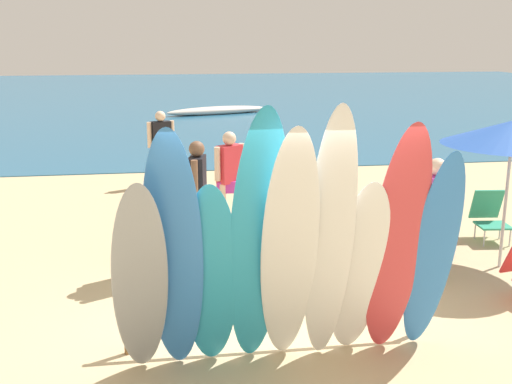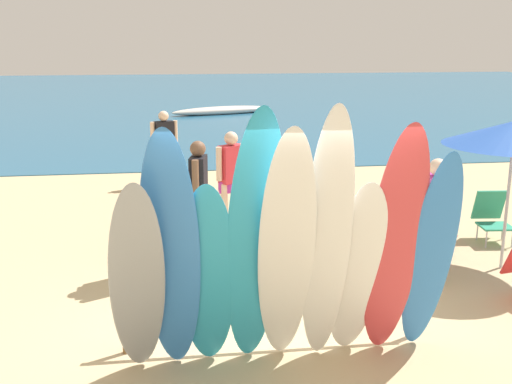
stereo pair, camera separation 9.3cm
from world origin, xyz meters
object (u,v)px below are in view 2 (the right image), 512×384
at_px(surfboard_blue_1, 171,256).
at_px(distant_boat, 223,111).
at_px(surfboard_teal_3, 255,243).
at_px(beachgoer_strolling, 435,212).
at_px(surfboard_teal_2, 208,277).
at_px(beachgoer_photographing, 231,173).
at_px(surfboard_blue_8, 431,255).
at_px(surfboard_grey_0, 137,282).
at_px(beachgoer_midbeach, 199,189).
at_px(surfboard_white_4, 286,253).
at_px(surfboard_white_6, 357,271).
at_px(beachgoer_by_water, 157,208).
at_px(surfboard_red_7, 395,245).
at_px(surfboard_white_5, 327,242).
at_px(surfboard_rack, 277,302).
at_px(beach_chair_red, 492,215).
at_px(beach_chair_blue, 427,224).
at_px(beachgoer_near_rack, 164,143).

distance_m(surfboard_blue_1, distant_boat, 21.20).
relative_size(surfboard_teal_3, beachgoer_strolling, 1.63).
height_order(surfboard_teal_2, beachgoer_photographing, surfboard_teal_2).
xyz_separation_m(surfboard_blue_8, distant_boat, (-0.33, 21.02, -0.97)).
distance_m(surfboard_grey_0, surfboard_blue_8, 2.91).
bearing_deg(beachgoer_midbeach, surfboard_white_4, -158.69).
xyz_separation_m(surfboard_white_6, beachgoer_by_water, (-2.03, 2.67, -0.01)).
relative_size(surfboard_teal_2, beachgoer_strolling, 1.20).
distance_m(surfboard_white_6, surfboard_blue_8, 0.76).
bearing_deg(beachgoer_photographing, beachgoer_by_water, -155.86).
xyz_separation_m(surfboard_blue_1, surfboard_white_6, (1.84, 0.08, -0.28)).
bearing_deg(surfboard_red_7, surfboard_blue_1, -178.82).
distance_m(surfboard_white_5, beachgoer_by_water, 3.32).
xyz_separation_m(surfboard_white_6, surfboard_blue_8, (0.75, -0.04, 0.14)).
bearing_deg(surfboard_blue_1, surfboard_white_5, 1.44).
xyz_separation_m(surfboard_red_7, surfboard_blue_8, (0.40, 0.03, -0.14)).
distance_m(surfboard_rack, surfboard_blue_8, 1.69).
height_order(beachgoer_strolling, beachgoer_midbeach, beachgoer_midbeach).
xyz_separation_m(surfboard_white_4, beach_chair_red, (4.11, 3.67, -0.85)).
bearing_deg(beachgoer_by_water, surfboard_blue_1, -179.19).
relative_size(surfboard_white_5, beach_chair_blue, 3.31).
relative_size(surfboard_rack, beach_chair_red, 4.06).
relative_size(surfboard_white_5, beachgoer_near_rack, 1.70).
xyz_separation_m(beachgoer_near_rack, distant_boat, (2.37, 12.78, -0.80)).
relative_size(surfboard_grey_0, beachgoer_by_water, 1.28).
distance_m(beachgoer_by_water, beach_chair_red, 5.47).
height_order(surfboard_blue_1, beachgoer_near_rack, surfboard_blue_1).
height_order(surfboard_red_7, beachgoer_by_water, surfboard_red_7).
xyz_separation_m(surfboard_teal_2, surfboard_teal_3, (0.45, -0.08, 0.36)).
relative_size(surfboard_white_5, surfboard_white_6, 1.38).
xyz_separation_m(beachgoer_near_rack, beach_chair_red, (5.31, -4.70, -0.53)).
relative_size(surfboard_teal_2, surfboard_blue_8, 0.87).
relative_size(surfboard_white_4, beach_chair_blue, 3.16).
bearing_deg(beach_chair_red, surfboard_grey_0, -140.97).
xyz_separation_m(surfboard_red_7, beachgoer_strolling, (1.33, 2.05, -0.29)).
xyz_separation_m(beachgoer_strolling, beach_chair_red, (1.68, 1.53, -0.56)).
bearing_deg(beachgoer_by_water, beachgoer_photographing, -33.49).
height_order(beachgoer_near_rack, beach_chair_blue, beachgoer_near_rack).
relative_size(beachgoer_strolling, beach_chair_red, 2.06).
relative_size(surfboard_blue_8, beachgoer_midbeach, 1.35).
xyz_separation_m(surfboard_white_6, beach_chair_blue, (2.11, 3.21, -0.57)).
bearing_deg(surfboard_red_7, distant_boat, 91.03).
relative_size(surfboard_white_6, surfboard_blue_8, 0.87).
bearing_deg(surfboard_white_4, beachgoer_photographing, 94.37).
height_order(surfboard_teal_2, distant_boat, surfboard_teal_2).
distance_m(surfboard_white_4, beach_chair_blue, 4.52).
distance_m(surfboard_teal_3, surfboard_white_4, 0.31).
height_order(beachgoer_strolling, beachgoer_photographing, beachgoer_strolling).
bearing_deg(surfboard_red_7, surfboard_teal_3, -179.07).
bearing_deg(surfboard_teal_3, surfboard_red_7, -5.14).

